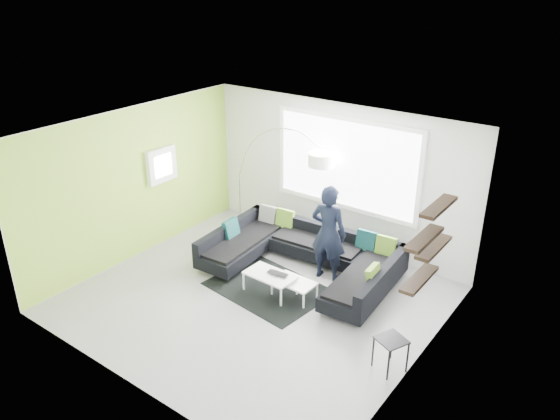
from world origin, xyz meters
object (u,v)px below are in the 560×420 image
object	(u,v)px
person	(328,233)
laptop	(276,275)
sectional_sofa	(300,259)
arc_lamp	(239,175)
side_table	(390,354)
coffee_table	(282,285)

from	to	relation	value
person	laptop	distance (m)	1.16
sectional_sofa	laptop	bearing A→B (deg)	-90.66
sectional_sofa	arc_lamp	size ratio (longest dim) A/B	1.49
side_table	laptop	size ratio (longest dim) A/B	1.31
laptop	arc_lamp	bearing A→B (deg)	138.18
arc_lamp	person	bearing A→B (deg)	-18.23
arc_lamp	laptop	distance (m)	2.88
laptop	sectional_sofa	bearing A→B (deg)	89.19
laptop	person	bearing A→B (deg)	63.58
side_table	person	xyz separation A→B (m)	(-1.94, 1.53, 0.62)
person	sectional_sofa	bearing A→B (deg)	15.12
sectional_sofa	arc_lamp	world-z (taller)	arc_lamp
arc_lamp	person	xyz separation A→B (m)	(2.59, -0.73, -0.26)
sectional_sofa	person	distance (m)	0.73
arc_lamp	coffee_table	bearing A→B (deg)	-38.23
side_table	person	distance (m)	2.55
person	laptop	world-z (taller)	person
laptop	side_table	bearing A→B (deg)	-17.74
coffee_table	laptop	size ratio (longest dim) A/B	2.86
sectional_sofa	person	world-z (taller)	person
arc_lamp	sectional_sofa	bearing A→B (deg)	-25.45
side_table	sectional_sofa	bearing A→B (deg)	150.51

